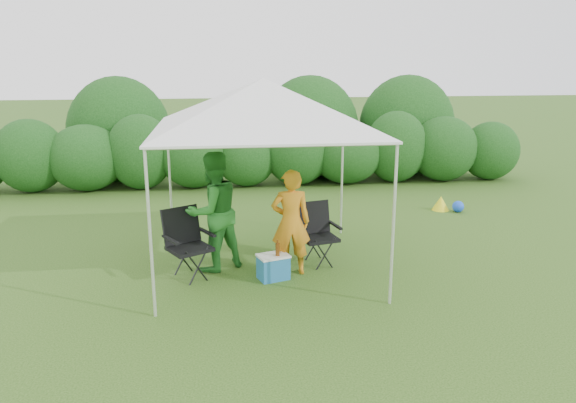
{
  "coord_description": "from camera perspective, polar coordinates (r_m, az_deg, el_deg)",
  "views": [
    {
      "loc": [
        -0.65,
        -7.53,
        3.15
      ],
      "look_at": [
        0.34,
        0.4,
        1.05
      ],
      "focal_mm": 35.0,
      "sensor_mm": 36.0,
      "label": 1
    }
  ],
  "objects": [
    {
      "name": "chair_left",
      "position": [
        8.25,
        -10.31,
        -3.74
      ],
      "size": [
        0.78,
        0.77,
        1.01
      ],
      "rotation": [
        0.0,
        0.0,
        0.51
      ],
      "color": "black",
      "rests_on": "ground"
    },
    {
      "name": "woman",
      "position": [
        8.38,
        -7.61,
        -1.02
      ],
      "size": [
        1.1,
        1.04,
        1.79
      ],
      "primitive_type": "imported",
      "rotation": [
        0.0,
        0.0,
        3.7
      ],
      "color": "#287A28",
      "rests_on": "ground"
    },
    {
      "name": "man",
      "position": [
        8.16,
        0.28,
        -2.13
      ],
      "size": [
        0.58,
        0.39,
        1.57
      ],
      "primitive_type": "imported",
      "rotation": [
        0.0,
        0.0,
        3.12
      ],
      "color": "orange",
      "rests_on": "ground"
    },
    {
      "name": "cooler",
      "position": [
        8.14,
        -1.51,
        -6.64
      ],
      "size": [
        0.51,
        0.44,
        0.37
      ],
      "rotation": [
        0.0,
        0.0,
        0.32
      ],
      "color": "#22689F",
      "rests_on": "ground"
    },
    {
      "name": "lawn_toy",
      "position": [
        12.09,
        15.68,
        -0.25
      ],
      "size": [
        0.59,
        0.49,
        0.3
      ],
      "color": "yellow",
      "rests_on": "ground"
    },
    {
      "name": "chair_right",
      "position": [
        8.68,
        2.94,
        -2.83
      ],
      "size": [
        0.67,
        0.64,
        0.95
      ],
      "rotation": [
        0.0,
        0.0,
        0.23
      ],
      "color": "black",
      "rests_on": "ground"
    },
    {
      "name": "bottle",
      "position": [
        8.01,
        -1.06,
        -4.74
      ],
      "size": [
        0.06,
        0.06,
        0.23
      ],
      "primitive_type": "cylinder",
      "color": "#592D0C",
      "rests_on": "cooler"
    },
    {
      "name": "canopy",
      "position": [
        8.09,
        -2.49,
        9.83
      ],
      "size": [
        3.1,
        3.1,
        2.83
      ],
      "color": "silver",
      "rests_on": "ground"
    },
    {
      "name": "ground",
      "position": [
        8.19,
        -2.01,
        -7.91
      ],
      "size": [
        70.0,
        70.0,
        0.0
      ],
      "primitive_type": "plane",
      "color": "#395E1D"
    },
    {
      "name": "hedge",
      "position": [
        13.75,
        -4.29,
        4.93
      ],
      "size": [
        14.07,
        1.53,
        1.8
      ],
      "color": "#1C4D18",
      "rests_on": "ground"
    }
  ]
}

